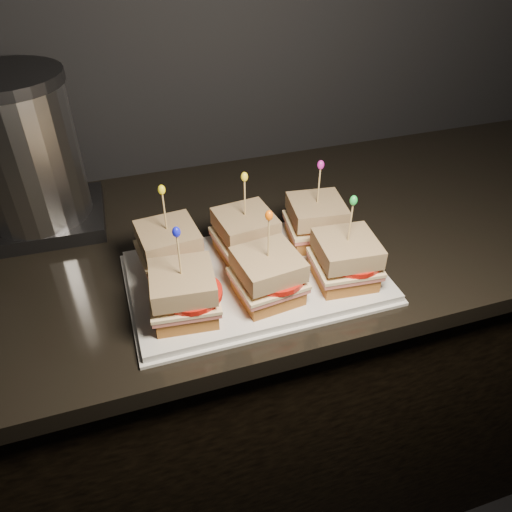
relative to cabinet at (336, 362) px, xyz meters
name	(u,v)px	position (x,y,z in m)	size (l,w,h in m)	color
cabinet	(336,362)	(0.00, 0.00, 0.00)	(2.21, 0.61, 0.89)	black
granite_slab	(357,220)	(0.00, 0.00, 0.46)	(2.25, 0.65, 0.03)	black
platter	(256,277)	(-0.27, -0.14, 0.49)	(0.43, 0.27, 0.02)	silver
platter_rim	(256,279)	(-0.27, -0.14, 0.48)	(0.44, 0.28, 0.01)	silver
sandwich_0_bread_bot	(171,261)	(-0.41, -0.08, 0.51)	(0.09, 0.09, 0.03)	brown
sandwich_0_ham	(170,253)	(-0.41, -0.08, 0.53)	(0.10, 0.10, 0.01)	#B74F4E
sandwich_0_cheese	(170,250)	(-0.41, -0.08, 0.53)	(0.11, 0.10, 0.01)	#FFE2A7
sandwich_0_tomato	(177,247)	(-0.40, -0.09, 0.54)	(0.09, 0.09, 0.01)	red
sandwich_0_bread_top	(168,237)	(-0.41, -0.08, 0.56)	(0.10, 0.10, 0.03)	#56290B
sandwich_0_pick	(165,214)	(-0.41, -0.08, 0.61)	(0.00, 0.00, 0.09)	tan
sandwich_0_frill	(162,190)	(-0.41, -0.08, 0.65)	(0.01, 0.01, 0.02)	yellow
sandwich_1_bread_bot	(246,247)	(-0.27, -0.08, 0.51)	(0.09, 0.09, 0.03)	brown
sandwich_1_ham	(245,239)	(-0.27, -0.08, 0.53)	(0.10, 0.10, 0.01)	#B74F4E
sandwich_1_cheese	(245,236)	(-0.27, -0.08, 0.53)	(0.11, 0.10, 0.01)	#FFE2A7
sandwich_1_tomato	(253,233)	(-0.26, -0.09, 0.54)	(0.09, 0.09, 0.01)	red
sandwich_1_bread_top	(245,223)	(-0.27, -0.08, 0.56)	(0.10, 0.10, 0.03)	#56290B
sandwich_1_pick	(245,200)	(-0.27, -0.08, 0.61)	(0.00, 0.00, 0.09)	tan
sandwich_1_frill	(244,177)	(-0.27, -0.08, 0.65)	(0.01, 0.01, 0.02)	yellow
sandwich_2_bread_bot	(315,234)	(-0.14, -0.08, 0.51)	(0.09, 0.09, 0.03)	brown
sandwich_2_ham	(315,226)	(-0.14, -0.08, 0.53)	(0.10, 0.10, 0.01)	#B74F4E
sandwich_2_cheese	(316,223)	(-0.14, -0.08, 0.53)	(0.11, 0.10, 0.01)	#FFE2A7
sandwich_2_tomato	(323,220)	(-0.13, -0.09, 0.54)	(0.09, 0.09, 0.01)	red
sandwich_2_bread_top	(317,210)	(-0.14, -0.08, 0.56)	(0.10, 0.10, 0.03)	#56290B
sandwich_2_pick	(319,188)	(-0.14, -0.08, 0.61)	(0.00, 0.00, 0.09)	tan
sandwich_2_frill	(321,165)	(-0.14, -0.08, 0.65)	(0.01, 0.01, 0.02)	#BF1C9F
sandwich_3_bread_bot	(185,307)	(-0.41, -0.21, 0.51)	(0.09, 0.09, 0.03)	brown
sandwich_3_ham	(184,299)	(-0.41, -0.21, 0.53)	(0.10, 0.10, 0.01)	#B74F4E
sandwich_3_cheese	(184,296)	(-0.41, -0.21, 0.53)	(0.11, 0.10, 0.01)	#FFE2A7
sandwich_3_tomato	(192,293)	(-0.40, -0.21, 0.54)	(0.09, 0.09, 0.01)	red
sandwich_3_bread_top	(182,282)	(-0.41, -0.21, 0.56)	(0.10, 0.10, 0.03)	#56290B
sandwich_3_pick	(179,258)	(-0.41, -0.21, 0.61)	(0.00, 0.00, 0.09)	tan
sandwich_3_frill	(176,232)	(-0.41, -0.21, 0.65)	(0.01, 0.01, 0.02)	#1217D7
sandwich_4_bread_bot	(268,289)	(-0.27, -0.21, 0.51)	(0.09, 0.09, 0.03)	brown
sandwich_4_ham	(268,281)	(-0.27, -0.21, 0.53)	(0.10, 0.10, 0.01)	#B74F4E
sandwich_4_cheese	(268,278)	(-0.27, -0.21, 0.53)	(0.11, 0.10, 0.01)	#FFE2A7
sandwich_4_tomato	(276,275)	(-0.26, -0.21, 0.54)	(0.09, 0.09, 0.01)	red
sandwich_4_bread_top	(268,264)	(-0.27, -0.21, 0.56)	(0.10, 0.10, 0.03)	#56290B
sandwich_4_pick	(269,240)	(-0.27, -0.21, 0.61)	(0.00, 0.00, 0.09)	tan
sandwich_4_frill	(269,215)	(-0.27, -0.21, 0.65)	(0.01, 0.01, 0.02)	#FE6205
sandwich_5_bread_bot	(344,273)	(-0.14, -0.21, 0.51)	(0.09, 0.09, 0.03)	brown
sandwich_5_ham	(345,265)	(-0.14, -0.21, 0.53)	(0.10, 0.10, 0.01)	#B74F4E
sandwich_5_cheese	(345,262)	(-0.14, -0.21, 0.53)	(0.11, 0.10, 0.01)	#FFE2A7
sandwich_5_tomato	(354,259)	(-0.13, -0.21, 0.54)	(0.09, 0.09, 0.01)	red
sandwich_5_bread_top	(347,248)	(-0.14, -0.21, 0.56)	(0.10, 0.10, 0.03)	#56290B
sandwich_5_pick	(350,225)	(-0.14, -0.21, 0.61)	(0.00, 0.00, 0.09)	tan
sandwich_5_frill	(354,200)	(-0.14, -0.21, 0.65)	(0.01, 0.01, 0.02)	green
appliance_base	(44,218)	(-0.63, 0.16, 0.49)	(0.24, 0.20, 0.03)	#262628
appliance_body	(24,154)	(-0.63, 0.16, 0.64)	(0.20, 0.20, 0.26)	silver
appliance_lid	(1,79)	(-0.63, 0.16, 0.77)	(0.21, 0.21, 0.02)	#262628
appliance	(25,156)	(-0.63, 0.16, 0.63)	(0.24, 0.20, 0.31)	silver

